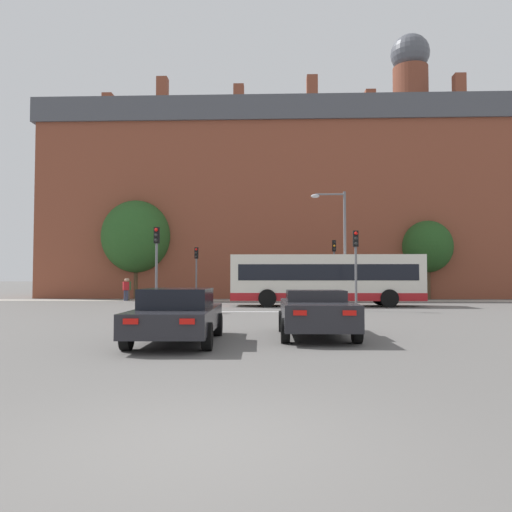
{
  "coord_description": "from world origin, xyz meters",
  "views": [
    {
      "loc": [
        0.72,
        -5.01,
        1.65
      ],
      "look_at": [
        -0.31,
        24.22,
        2.91
      ],
      "focal_mm": 35.0,
      "sensor_mm": 36.0,
      "label": 1
    }
  ],
  "objects": [
    {
      "name": "brick_civic_building",
      "position": [
        0.79,
        38.48,
        8.19
      ],
      "size": [
        38.33,
        10.54,
        23.01
      ],
      "color": "brown",
      "rests_on": "ground_plane"
    },
    {
      "name": "tree_kerbside",
      "position": [
        12.42,
        33.22,
        3.99
      ],
      "size": [
        3.76,
        3.76,
        5.98
      ],
      "color": "#4C3823",
      "rests_on": "ground_plane"
    },
    {
      "name": "car_roadster_right",
      "position": [
        1.9,
        8.96,
        0.68
      ],
      "size": [
        2.05,
        4.35,
        1.29
      ],
      "rotation": [
        0.0,
        0.0,
        0.01
      ],
      "color": "#232328",
      "rests_on": "ground_plane"
    },
    {
      "name": "ground_plane",
      "position": [
        0.0,
        0.0,
        0.0
      ],
      "size": [
        400.0,
        400.0,
        0.0
      ],
      "primitive_type": "plane",
      "color": "#605E5B"
    },
    {
      "name": "tree_by_building",
      "position": [
        -10.0,
        33.5,
        4.84
      ],
      "size": [
        5.37,
        5.37,
        7.67
      ],
      "color": "#4C3823",
      "rests_on": "ground_plane"
    },
    {
      "name": "car_saloon_left",
      "position": [
        -1.73,
        7.67,
        0.71
      ],
      "size": [
        2.14,
        4.73,
        1.37
      ],
      "rotation": [
        0.0,
        0.0,
        0.03
      ],
      "color": "#232328",
      "rests_on": "ground_plane"
    },
    {
      "name": "traffic_light_far_right",
      "position": [
        5.0,
        30.26,
        2.88
      ],
      "size": [
        0.26,
        0.31,
        4.29
      ],
      "color": "slate",
      "rests_on": "ground_plane"
    },
    {
      "name": "pedestrian_walking_east",
      "position": [
        -9.7,
        30.32,
        0.93
      ],
      "size": [
        0.43,
        0.29,
        1.6
      ],
      "rotation": [
        0.0,
        0.0,
        6.1
      ],
      "color": "brown",
      "rests_on": "ground_plane"
    },
    {
      "name": "traffic_light_far_left",
      "position": [
        -4.74,
        30.08,
        2.56
      ],
      "size": [
        0.26,
        0.31,
        3.78
      ],
      "color": "slate",
      "rests_on": "ground_plane"
    },
    {
      "name": "traffic_light_near_right",
      "position": [
        4.81,
        19.9,
        2.69
      ],
      "size": [
        0.26,
        0.31,
        3.98
      ],
      "color": "slate",
      "rests_on": "ground_plane"
    },
    {
      "name": "pedestrian_waiting",
      "position": [
        -9.7,
        29.87,
        0.91
      ],
      "size": [
        0.45,
        0.42,
        1.58
      ],
      "rotation": [
        0.0,
        0.0,
        0.68
      ],
      "color": "#333851",
      "rests_on": "ground_plane"
    },
    {
      "name": "bus_crossing_lead",
      "position": [
        3.74,
        23.95,
        1.57
      ],
      "size": [
        10.87,
        2.69,
        2.94
      ],
      "rotation": [
        0.0,
        0.0,
        1.57
      ],
      "color": "silver",
      "rests_on": "ground_plane"
    },
    {
      "name": "stop_line_strip",
      "position": [
        0.0,
        19.07,
        0.0
      ],
      "size": [
        7.6,
        0.3,
        0.01
      ],
      "primitive_type": "cube",
      "color": "silver",
      "rests_on": "ground_plane"
    },
    {
      "name": "traffic_light_near_left",
      "position": [
        -5.02,
        19.2,
        2.78
      ],
      "size": [
        0.26,
        0.31,
        4.13
      ],
      "color": "slate",
      "rests_on": "ground_plane"
    },
    {
      "name": "street_lamp_junction",
      "position": [
        4.51,
        24.05,
        4.1
      ],
      "size": [
        2.04,
        0.36,
        6.66
      ],
      "color": "slate",
      "rests_on": "ground_plane"
    },
    {
      "name": "far_pavement",
      "position": [
        0.0,
        30.66,
        0.01
      ],
      "size": [
        68.44,
        2.5,
        0.01
      ],
      "primitive_type": "cube",
      "color": "#A09B91",
      "rests_on": "ground_plane"
    }
  ]
}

